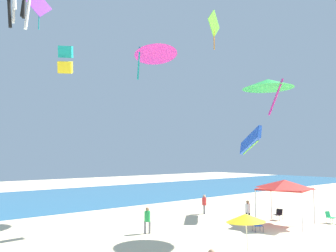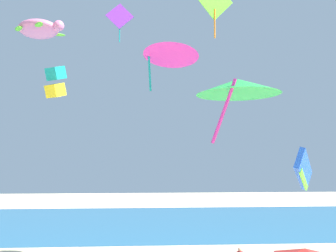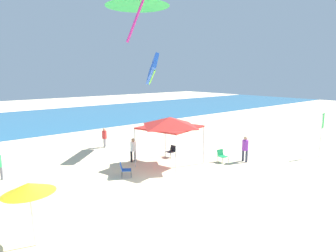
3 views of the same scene
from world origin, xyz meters
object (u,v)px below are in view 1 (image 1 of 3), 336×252
Objects in this scene: kite_diamond_purple at (39,6)px; kite_delta_green at (268,84)px; canopy_tent at (285,185)px; kite_parafoil_blue at (250,141)px; kite_box_teal at (65,60)px; folding_chair_right_of_tent at (256,224)px; person_near_umbrella at (204,203)px; person_beachcomber at (147,218)px; kite_diamond_lime at (214,25)px; folding_chair_near_cooler at (330,216)px; person_far_stroller at (248,210)px; folding_chair_left_of_tent at (278,214)px; beach_umbrella at (245,218)px; kite_delta_magenta at (156,51)px.

kite_diamond_purple reaches higher than kite_delta_green.
kite_parafoil_blue is at bearing 66.58° from canopy_tent.
kite_diamond_purple is 18.10m from kite_box_teal.
canopy_tent reaches higher than folding_chair_right_of_tent.
kite_parafoil_blue is (2.70, -2.83, 5.17)m from person_near_umbrella.
person_beachcomber is (-8.97, 4.21, -1.84)m from canopy_tent.
kite_box_teal is 11.49m from kite_diamond_lime.
folding_chair_near_cooler is at bearing -72.24° from folding_chair_right_of_tent.
person_far_stroller is 4.79m from person_near_umbrella.
folding_chair_near_cooler is at bearing -27.93° from canopy_tent.
kite_diamond_purple reaches higher than folding_chair_left_of_tent.
person_near_umbrella is at bearing 51.33° from beach_umbrella.
kite_diamond_lime reaches higher than kite_delta_magenta.
kite_diamond_lime is 5.37m from kite_delta_magenta.
kite_box_teal reaches higher than folding_chair_left_of_tent.
kite_parafoil_blue is at bearing -19.10° from folding_chair_right_of_tent.
kite_parafoil_blue is at bearing 83.50° from person_near_umbrella.
folding_chair_near_cooler and folding_chair_left_of_tent have the same top height.
beach_umbrella is 13.73m from person_near_umbrella.
folding_chair_near_cooler is 0.18× the size of kite_delta_magenta.
folding_chair_near_cooler is at bearing -57.32° from kite_diamond_purple.
kite_delta_green is 10.49m from kite_delta_magenta.
folding_chair_near_cooler is 13.47m from person_beachcomber.
canopy_tent is 32.18m from kite_diamond_purple.
kite_box_teal is at bearing 101.90° from beach_umbrella.
kite_delta_green is 14.16m from kite_box_teal.
kite_diamond_purple is 0.94× the size of kite_delta_magenta.
kite_parafoil_blue is (0.46, 2.75, 5.63)m from folding_chair_left_of_tent.
canopy_tent is 7.28m from person_near_umbrella.
kite_diamond_lime reaches higher than folding_chair_right_of_tent.
person_beachcomber is 0.74× the size of kite_box_teal.
person_beachcomber is at bearing -31.14° from person_near_umbrella.
person_near_umbrella is at bearing 72.35° from kite_parafoil_blue.
kite_diamond_purple is (-5.75, 24.34, 21.17)m from folding_chair_right_of_tent.
kite_box_teal reaches higher than kite_delta_green.
person_beachcomber is (-10.31, 2.81, 0.48)m from folding_chair_left_of_tent.
kite_delta_magenta is at bearing 41.85° from folding_chair_right_of_tent.
folding_chair_right_of_tent is at bearing -69.23° from kite_diamond_purple.
folding_chair_near_cooler is 0.26× the size of kite_diamond_lime.
kite_diamond_lime reaches higher than person_far_stroller.
kite_diamond_lime is (-0.01, 4.64, 5.39)m from kite_delta_green.
kite_diamond_purple reaches higher than folding_chair_near_cooler.
folding_chair_near_cooler is at bearing -37.03° from person_far_stroller.
kite_delta_magenta reaches higher than person_near_umbrella.
kite_delta_green reaches higher than beach_umbrella.
canopy_tent is at bearing 162.01° from folding_chair_near_cooler.
kite_box_teal is (-2.81, 13.33, 9.62)m from beach_umbrella.
folding_chair_near_cooler is 35.78m from kite_diamond_purple.
kite_parafoil_blue is at bearing -6.74° from kite_delta_green.
canopy_tent is at bearing 174.41° from kite_box_teal.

